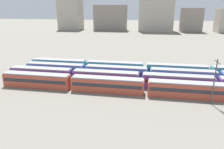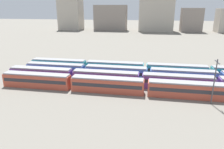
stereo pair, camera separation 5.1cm
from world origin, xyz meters
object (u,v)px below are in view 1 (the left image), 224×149
(train_track_2, at_px, (149,74))
(catenary_pole_0, at_px, (215,80))
(train_track_0, at_px, (107,85))
(train_track_1, at_px, (217,84))
(train_track_3, at_px, (145,69))

(train_track_2, relative_size, catenary_pole_0, 7.44)
(train_track_2, bearing_deg, catenary_pole_0, -43.83)
(train_track_0, distance_m, train_track_1, 27.32)
(train_track_1, distance_m, catenary_pole_0, 9.31)
(train_track_1, xyz_separation_m, train_track_3, (-18.06, 10.40, 0.00))
(catenary_pole_0, bearing_deg, train_track_1, 68.37)
(train_track_1, height_order, train_track_3, same)
(train_track_0, relative_size, catenary_pole_0, 5.56)
(train_track_0, relative_size, train_track_1, 0.50)
(train_track_2, bearing_deg, train_track_3, 102.98)
(train_track_1, bearing_deg, train_track_0, -169.03)
(train_track_1, height_order, train_track_2, same)
(train_track_3, bearing_deg, catenary_pole_0, -50.92)
(train_track_2, distance_m, train_track_3, 5.34)
(train_track_0, xyz_separation_m, train_track_1, (26.82, 5.20, 0.00))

